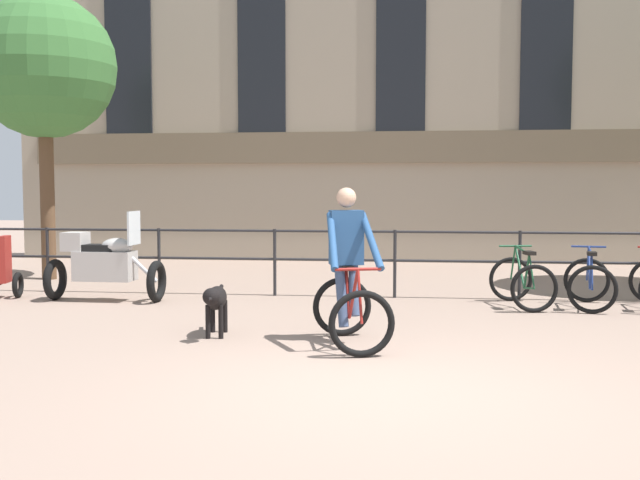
{
  "coord_description": "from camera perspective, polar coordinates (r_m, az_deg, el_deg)",
  "views": [
    {
      "loc": [
        0.21,
        -6.3,
        1.7
      ],
      "look_at": [
        -0.88,
        2.86,
        1.05
      ],
      "focal_mm": 42.0,
      "sensor_mm": 36.0,
      "label": 1
    }
  ],
  "objects": [
    {
      "name": "ground_plane",
      "position": [
        6.53,
        4.82,
        -11.09
      ],
      "size": [
        60.0,
        60.0,
        0.0
      ],
      "primitive_type": "plane",
      "color": "gray"
    },
    {
      "name": "canal_railing",
      "position": [
        11.54,
        5.73,
        -0.91
      ],
      "size": [
        15.05,
        0.05,
        1.05
      ],
      "color": "#232326",
      "rests_on": "ground_plane"
    },
    {
      "name": "building_facade",
      "position": [
        17.53,
        6.19,
        13.65
      ],
      "size": [
        18.0,
        0.72,
        9.31
      ],
      "color": "gray",
      "rests_on": "ground_plane"
    },
    {
      "name": "cyclist_with_bike",
      "position": [
        8.12,
        2.22,
        -2.6
      ],
      "size": [
        0.97,
        1.31,
        1.7
      ],
      "rotation": [
        0.0,
        0.0,
        0.27
      ],
      "color": "black",
      "rests_on": "ground_plane"
    },
    {
      "name": "dog",
      "position": [
        8.61,
        -7.96,
        -4.54
      ],
      "size": [
        0.29,
        0.99,
        0.6
      ],
      "rotation": [
        0.0,
        0.0,
        0.12
      ],
      "color": "black",
      "rests_on": "ground_plane"
    },
    {
      "name": "parked_motorcycle",
      "position": [
        11.62,
        -16.13,
        -1.75
      ],
      "size": [
        1.73,
        0.66,
        1.35
      ],
      "rotation": [
        0.0,
        0.0,
        1.55
      ],
      "color": "black",
      "rests_on": "ground_plane"
    },
    {
      "name": "parked_bicycle_near_lamp",
      "position": [
        11.04,
        15.15,
        -3.09
      ],
      "size": [
        0.83,
        1.2,
        0.86
      ],
      "rotation": [
        0.0,
        0.0,
        3.31
      ],
      "color": "black",
      "rests_on": "ground_plane"
    },
    {
      "name": "parked_bicycle_mid_left",
      "position": [
        11.22,
        19.85,
        -3.08
      ],
      "size": [
        0.83,
        1.2,
        0.86
      ],
      "rotation": [
        0.0,
        0.0,
        2.98
      ],
      "color": "black",
      "rests_on": "ground_plane"
    },
    {
      "name": "tree_canalside_left",
      "position": [
        14.83,
        -20.28,
        12.2
      ],
      "size": [
        2.6,
        2.6,
        5.2
      ],
      "color": "brown",
      "rests_on": "ground_plane"
    }
  ]
}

